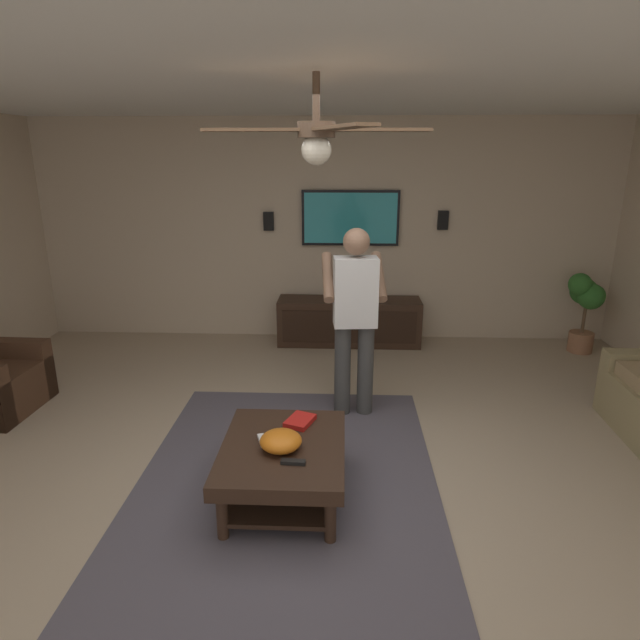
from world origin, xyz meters
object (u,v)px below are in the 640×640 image
(coffee_table, at_px, (283,459))
(tv, at_px, (350,218))
(ceiling_fan, at_px, (318,136))
(wall_speaker_right, at_px, (269,221))
(remote_black, at_px, (293,462))
(bowl, at_px, (281,441))
(remote_white, at_px, (262,440))
(wall_speaker_left, at_px, (443,220))
(person_standing, at_px, (355,312))
(vase_round, at_px, (348,291))
(potted_plant_tall, at_px, (586,300))
(media_console, at_px, (349,322))
(book, at_px, (300,421))

(coffee_table, distance_m, tv, 3.60)
(ceiling_fan, bearing_deg, wall_speaker_right, 12.31)
(remote_black, bearing_deg, tv, -91.80)
(bowl, xyz_separation_m, remote_white, (0.09, 0.13, -0.05))
(wall_speaker_left, relative_size, wall_speaker_right, 1.00)
(remote_black, distance_m, wall_speaker_right, 3.79)
(tv, relative_size, wall_speaker_left, 5.24)
(coffee_table, relative_size, remote_black, 6.67)
(bowl, bearing_deg, remote_black, -150.32)
(person_standing, height_order, wall_speaker_right, person_standing)
(remote_black, distance_m, vase_round, 3.34)
(coffee_table, height_order, potted_plant_tall, potted_plant_tall)
(remote_white, bearing_deg, vase_round, 150.38)
(ceiling_fan, bearing_deg, tv, -3.56)
(potted_plant_tall, bearing_deg, remote_black, 136.29)
(media_console, xyz_separation_m, remote_black, (-3.35, 0.37, 0.14))
(potted_plant_tall, xyz_separation_m, wall_speaker_right, (0.39, 3.68, 0.83))
(coffee_table, xyz_separation_m, bowl, (-0.06, 0.01, 0.17))
(remote_white, height_order, book, book)
(remote_white, distance_m, vase_round, 3.13)
(coffee_table, distance_m, media_console, 3.16)
(media_console, xyz_separation_m, potted_plant_tall, (-0.14, -2.70, 0.34))
(book, bearing_deg, remote_white, 161.54)
(vase_round, height_order, wall_speaker_left, wall_speaker_left)
(bowl, height_order, book, bowl)
(media_console, distance_m, wall_speaker_right, 1.54)
(tv, height_order, vase_round, tv)
(coffee_table, distance_m, book, 0.33)
(tv, relative_size, ceiling_fan, 0.96)
(vase_round, bearing_deg, remote_white, 169.38)
(media_console, height_order, bowl, media_console)
(vase_round, bearing_deg, bowl, 172.00)
(coffee_table, distance_m, vase_round, 3.14)
(bowl, relative_size, book, 1.22)
(person_standing, height_order, wall_speaker_left, person_standing)
(vase_round, distance_m, wall_speaker_right, 1.27)
(remote_black, xyz_separation_m, wall_speaker_left, (3.60, -1.46, 1.05))
(remote_white, bearing_deg, remote_black, 23.09)
(potted_plant_tall, bearing_deg, wall_speaker_left, 76.34)
(remote_black, bearing_deg, potted_plant_tall, -129.69)
(bowl, distance_m, wall_speaker_left, 3.90)
(coffee_table, distance_m, wall_speaker_left, 3.89)
(potted_plant_tall, relative_size, remote_black, 6.23)
(remote_black, xyz_separation_m, wall_speaker_right, (3.60, 0.61, 1.03))
(vase_round, bearing_deg, person_standing, -178.64)
(coffee_table, bearing_deg, wall_speaker_right, 8.84)
(remote_white, xyz_separation_m, wall_speaker_right, (3.35, 0.39, 1.03))
(wall_speaker_right, bearing_deg, remote_black, -170.36)
(remote_black, relative_size, wall_speaker_left, 0.68)
(remote_black, bearing_deg, book, -86.02)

